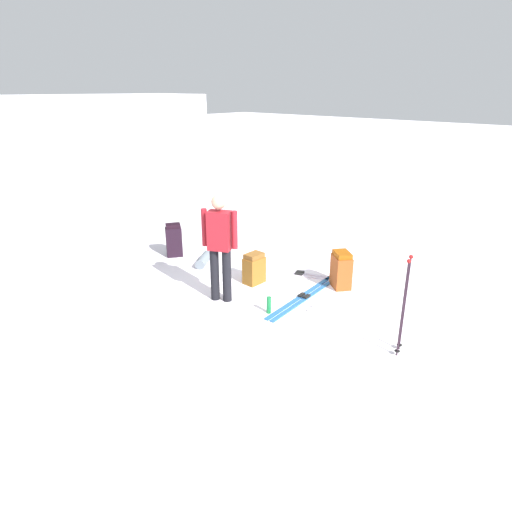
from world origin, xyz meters
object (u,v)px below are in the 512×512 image
skier_standing (220,243)px  ski_poles_planted_near (404,301)px  backpack_large_dark (254,269)px  sleeping_mat_rolled (204,260)px  ski_pair_far (299,274)px  backpack_bright (341,270)px  backpack_small_spare (174,240)px  ski_pair_near (304,297)px  thermos_bottle (269,305)px

skier_standing → ski_poles_planted_near: 2.81m
backpack_large_dark → sleeping_mat_rolled: bearing=91.9°
ski_pair_far → backpack_bright: 0.88m
skier_standing → ski_pair_far: 1.92m
sleeping_mat_rolled → skier_standing: bearing=-120.0°
backpack_small_spare → sleeping_mat_rolled: size_ratio=1.22×
ski_pair_near → backpack_large_dark: size_ratio=3.62×
backpack_bright → ski_pair_far: bearing=94.3°
ski_poles_planted_near → sleeping_mat_rolled: size_ratio=2.36×
ski_pair_far → sleeping_mat_rolled: 1.85m
ski_pair_far → ski_poles_planted_near: size_ratio=1.41×
backpack_small_spare → sleeping_mat_rolled: (0.10, -0.77, -0.24)m
backpack_large_dark → sleeping_mat_rolled: 1.30m
ski_pair_far → backpack_large_dark: size_ratio=3.41×
backpack_bright → ski_poles_planted_near: (-1.17, -1.65, 0.42)m
backpack_bright → ski_poles_planted_near: size_ratio=0.48×
backpack_small_spare → backpack_bright: bearing=-72.4°
backpack_bright → sleeping_mat_rolled: backpack_bright is taller
ski_pair_near → backpack_large_dark: backpack_large_dark is taller
backpack_large_dark → sleeping_mat_rolled: backpack_large_dark is taller
ski_pair_near → sleeping_mat_rolled: size_ratio=3.54×
ski_pair_near → backpack_large_dark: (-0.13, 0.99, 0.25)m
backpack_small_spare → thermos_bottle: bearing=-99.5°
backpack_bright → backpack_small_spare: backpack_small_spare is taller
backpack_large_dark → thermos_bottle: backpack_large_dark is taller
ski_pair_far → thermos_bottle: bearing=-158.8°
ski_pair_far → backpack_large_dark: 0.92m
backpack_large_dark → thermos_bottle: 1.12m
ski_pair_near → sleeping_mat_rolled: sleeping_mat_rolled is taller
backpack_large_dark → backpack_small_spare: backpack_small_spare is taller
ski_pair_far → backpack_large_dark: backpack_large_dark is taller
ski_pair_far → sleeping_mat_rolled: (-0.86, 1.64, 0.08)m
backpack_large_dark → sleeping_mat_rolled: size_ratio=0.98×
backpack_large_dark → thermos_bottle: bearing=-125.0°
ski_pair_far → ski_poles_planted_near: 2.80m
skier_standing → backpack_large_dark: bearing=4.9°
ski_poles_planted_near → sleeping_mat_rolled: ski_poles_planted_near is taller
backpack_bright → thermos_bottle: backpack_bright is taller
ski_pair_near → ski_pair_far: bearing=42.7°
ski_pair_near → ski_pair_far: 0.94m
skier_standing → ski_pair_near: skier_standing is taller
backpack_bright → backpack_small_spare: size_ratio=0.94×
backpack_small_spare → backpack_large_dark: bearing=-86.0°
skier_standing → ski_poles_planted_near: size_ratio=1.31×
backpack_large_dark → ski_poles_planted_near: ski_poles_planted_near is taller
sleeping_mat_rolled → thermos_bottle: (-0.60, -2.20, 0.04)m
backpack_bright → sleeping_mat_rolled: size_ratio=1.14×
skier_standing → backpack_small_spare: 2.32m
skier_standing → thermos_bottle: size_ratio=6.54×
sleeping_mat_rolled → thermos_bottle: bearing=-105.2°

